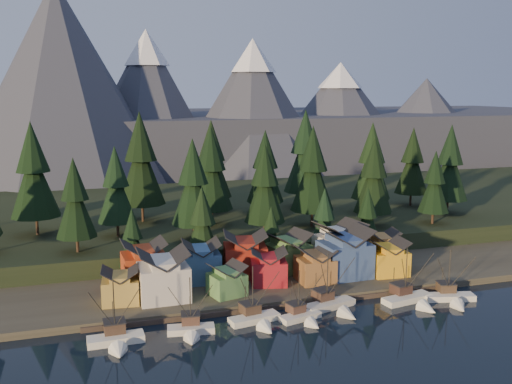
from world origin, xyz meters
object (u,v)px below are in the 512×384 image
object	(u,v)px
boat_0	(116,332)
boat_2	(257,312)
house_back_0	(144,262)
boat_4	(333,299)
house_front_1	(163,274)
boat_5	(412,293)
boat_3	(303,310)
boat_1	(191,322)
boat_6	(452,292)
house_back_1	(201,260)
house_front_0	(121,284)

from	to	relation	value
boat_0	boat_2	size ratio (longest dim) A/B	1.06
house_back_0	boat_4	bearing A→B (deg)	-35.16
boat_2	house_front_1	size ratio (longest dim) A/B	1.18
boat_2	boat_5	distance (m)	33.45
boat_3	boat_4	bearing A→B (deg)	9.18
boat_2	house_back_0	distance (m)	30.13
house_front_1	boat_1	bearing A→B (deg)	-81.04
boat_1	boat_6	distance (m)	54.67
boat_1	boat_5	bearing A→B (deg)	10.46
boat_5	house_front_1	world-z (taller)	house_front_1
house_back_1	boat_6	bearing A→B (deg)	-22.28
boat_2	boat_6	xyz separation A→B (m)	(41.94, -1.28, -0.10)
boat_6	house_back_0	distance (m)	65.19
house_front_0	house_back_1	bearing A→B (deg)	29.87
boat_3	house_back_0	xyz separation A→B (m)	(-26.90, 25.04, 4.58)
boat_5	house_front_0	xyz separation A→B (m)	(-57.25, 14.51, 2.96)
house_front_0	boat_2	bearing A→B (deg)	-26.02
house_back_0	boat_2	bearing A→B (deg)	-55.71
boat_3	house_front_0	world-z (taller)	boat_3
boat_6	house_back_1	size ratio (longest dim) A/B	1.30
boat_1	boat_5	world-z (taller)	boat_5
boat_4	boat_0	bearing A→B (deg)	170.27
boat_2	house_front_1	distance (m)	21.43
boat_5	house_back_0	bearing A→B (deg)	145.46
house_back_0	house_back_1	xyz separation A→B (m)	(12.35, -0.84, -0.43)
boat_3	boat_5	world-z (taller)	boat_5
boat_1	house_back_1	size ratio (longest dim) A/B	1.26
boat_4	house_back_0	distance (m)	41.17
boat_2	house_back_1	bearing A→B (deg)	94.26
house_front_0	house_back_1	size ratio (longest dim) A/B	0.86
boat_4	house_front_0	distance (m)	42.47
boat_4	house_back_1	world-z (taller)	boat_4
boat_5	house_back_1	size ratio (longest dim) A/B	1.38
house_back_1	boat_2	bearing A→B (deg)	-71.29
boat_4	boat_6	distance (m)	25.56
boat_6	boat_4	bearing A→B (deg)	-173.65
boat_3	boat_6	bearing A→B (deg)	-13.79
house_front_0	house_front_1	xyz separation A→B (m)	(8.46, -0.54, 1.58)
boat_2	house_front_0	bearing A→B (deg)	138.22
boat_5	house_front_1	bearing A→B (deg)	153.87
boat_1	house_back_0	world-z (taller)	house_back_0
house_back_0	house_back_1	distance (m)	12.39
boat_1	boat_2	xyz separation A→B (m)	(12.73, 1.03, -0.01)
boat_2	boat_6	distance (m)	41.96
boat_4	house_back_0	bearing A→B (deg)	133.53
boat_5	house_back_1	world-z (taller)	boat_5
house_back_0	boat_5	bearing A→B (deg)	-27.53
house_front_1	house_back_1	distance (m)	12.86
boat_3	house_front_1	size ratio (longest dim) A/B	1.05
house_front_0	house_back_1	world-z (taller)	house_back_1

